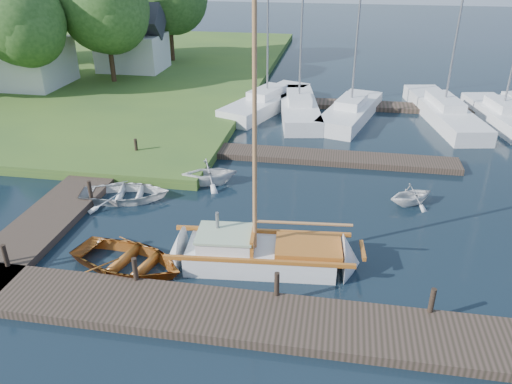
% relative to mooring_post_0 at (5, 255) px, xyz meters
% --- Properties ---
extents(ground, '(160.00, 160.00, 0.00)m').
position_rel_mooring_post_0_xyz_m(ground, '(7.50, 5.00, -0.70)').
color(ground, black).
rests_on(ground, ground).
extents(near_dock, '(18.00, 2.20, 0.30)m').
position_rel_mooring_post_0_xyz_m(near_dock, '(7.50, -1.00, -0.55)').
color(near_dock, '#2D261C').
rests_on(near_dock, ground).
extents(left_dock, '(2.20, 18.00, 0.30)m').
position_rel_mooring_post_0_xyz_m(left_dock, '(-0.50, 7.00, -0.55)').
color(left_dock, '#2D261C').
rests_on(left_dock, ground).
extents(far_dock, '(14.00, 1.60, 0.30)m').
position_rel_mooring_post_0_xyz_m(far_dock, '(9.50, 11.50, -0.55)').
color(far_dock, '#2D261C').
rests_on(far_dock, ground).
extents(pontoon, '(30.00, 1.60, 0.30)m').
position_rel_mooring_post_0_xyz_m(pontoon, '(17.50, 21.00, -0.55)').
color(pontoon, '#2D261C').
rests_on(pontoon, ground).
extents(mooring_post_0, '(0.16, 0.16, 0.80)m').
position_rel_mooring_post_0_xyz_m(mooring_post_0, '(0.00, 0.00, 0.00)').
color(mooring_post_0, black).
rests_on(mooring_post_0, near_dock).
extents(mooring_post_1, '(0.16, 0.16, 0.80)m').
position_rel_mooring_post_0_xyz_m(mooring_post_1, '(4.50, 0.00, 0.00)').
color(mooring_post_1, black).
rests_on(mooring_post_1, near_dock).
extents(mooring_post_2, '(0.16, 0.16, 0.80)m').
position_rel_mooring_post_0_xyz_m(mooring_post_2, '(9.00, 0.00, 0.00)').
color(mooring_post_2, black).
rests_on(mooring_post_2, near_dock).
extents(mooring_post_3, '(0.16, 0.16, 0.80)m').
position_rel_mooring_post_0_xyz_m(mooring_post_3, '(13.50, 0.00, 0.00)').
color(mooring_post_3, black).
rests_on(mooring_post_3, near_dock).
extents(mooring_post_4, '(0.16, 0.16, 0.80)m').
position_rel_mooring_post_0_xyz_m(mooring_post_4, '(0.50, 5.00, 0.00)').
color(mooring_post_4, black).
rests_on(mooring_post_4, left_dock).
extents(mooring_post_5, '(0.16, 0.16, 0.80)m').
position_rel_mooring_post_0_xyz_m(mooring_post_5, '(0.50, 10.00, 0.00)').
color(mooring_post_5, black).
rests_on(mooring_post_5, left_dock).
extents(sailboat, '(7.29, 2.57, 9.83)m').
position_rel_mooring_post_0_xyz_m(sailboat, '(8.35, 1.96, -0.36)').
color(sailboat, silver).
rests_on(sailboat, ground).
extents(dinghy, '(4.67, 3.83, 0.85)m').
position_rel_mooring_post_0_xyz_m(dinghy, '(3.82, 0.95, -0.28)').
color(dinghy, '#955116').
rests_on(dinghy, ground).
extents(tender_a, '(4.21, 3.39, 0.77)m').
position_rel_mooring_post_0_xyz_m(tender_a, '(1.70, 5.71, -0.31)').
color(tender_a, silver).
rests_on(tender_a, ground).
extents(tender_b, '(3.03, 2.81, 1.32)m').
position_rel_mooring_post_0_xyz_m(tender_b, '(4.88, 7.82, -0.04)').
color(tender_b, silver).
rests_on(tender_b, ground).
extents(tender_d, '(2.63, 2.54, 1.06)m').
position_rel_mooring_post_0_xyz_m(tender_d, '(13.70, 7.36, -0.17)').
color(tender_d, silver).
rests_on(tender_d, ground).
extents(marina_boat_0, '(5.19, 8.85, 10.26)m').
position_rel_mooring_post_0_xyz_m(marina_boat_0, '(5.72, 19.57, -0.14)').
color(marina_boat_0, silver).
rests_on(marina_boat_0, ground).
extents(marina_boat_1, '(3.59, 8.65, 11.19)m').
position_rel_mooring_post_0_xyz_m(marina_boat_1, '(7.89, 18.67, -0.13)').
color(marina_boat_1, silver).
rests_on(marina_boat_1, ground).
extents(marina_boat_2, '(4.17, 8.05, 11.25)m').
position_rel_mooring_post_0_xyz_m(marina_boat_2, '(11.15, 18.35, -0.13)').
color(marina_boat_2, silver).
rests_on(marina_boat_2, ground).
extents(marina_boat_3, '(4.01, 10.17, 12.04)m').
position_rel_mooring_post_0_xyz_m(marina_boat_3, '(16.84, 19.38, -0.13)').
color(marina_boat_3, silver).
rests_on(marina_boat_3, ground).
extents(marina_boat_4, '(3.57, 7.69, 11.69)m').
position_rel_mooring_post_0_xyz_m(marina_boat_4, '(20.22, 19.23, -0.12)').
color(marina_boat_4, silver).
rests_on(marina_boat_4, ground).
extents(house_a, '(6.30, 5.00, 6.29)m').
position_rel_mooring_post_0_xyz_m(house_a, '(-12.50, 21.00, 2.26)').
color(house_a, silver).
rests_on(house_a, shore).
extents(house_c, '(5.25, 4.00, 5.28)m').
position_rel_mooring_post_0_xyz_m(house_c, '(-6.50, 27.00, 1.88)').
color(house_c, silver).
rests_on(house_c, shore).
extents(tree_2, '(5.83, 5.75, 7.82)m').
position_rel_mooring_post_0_xyz_m(tree_2, '(-10.50, 19.05, 4.55)').
color(tree_2, '#332114').
rests_on(tree_2, shore).
extents(tree_3, '(6.41, 6.38, 8.74)m').
position_rel_mooring_post_0_xyz_m(tree_3, '(-6.50, 23.05, 5.11)').
color(tree_3, '#332114').
rests_on(tree_3, shore).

